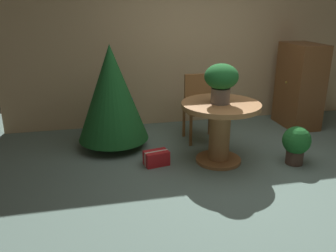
# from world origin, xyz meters

# --- Properties ---
(ground_plane) EXTENTS (6.60, 6.60, 0.00)m
(ground_plane) POSITION_xyz_m (0.00, 0.00, 0.00)
(ground_plane) COLOR slate
(back_wall_panel) EXTENTS (6.00, 0.10, 2.60)m
(back_wall_panel) POSITION_xyz_m (0.00, 2.20, 1.30)
(back_wall_panel) COLOR tan
(back_wall_panel) RESTS_ON ground_plane
(round_dining_table) EXTENTS (0.97, 0.97, 0.78)m
(round_dining_table) POSITION_xyz_m (-0.10, 0.49, 0.52)
(round_dining_table) COLOR #9E6B3D
(round_dining_table) RESTS_ON ground_plane
(flower_vase) EXTENTS (0.41, 0.41, 0.48)m
(flower_vase) POSITION_xyz_m (-0.12, 0.48, 1.07)
(flower_vase) COLOR #665B51
(flower_vase) RESTS_ON round_dining_table
(wooden_chair_far) EXTENTS (0.45, 0.42, 0.95)m
(wooden_chair_far) POSITION_xyz_m (-0.10, 1.34, 0.54)
(wooden_chair_far) COLOR brown
(wooden_chair_far) RESTS_ON ground_plane
(holiday_tree) EXTENTS (0.97, 0.97, 1.43)m
(holiday_tree) POSITION_xyz_m (-1.37, 1.27, 0.78)
(holiday_tree) COLOR brown
(holiday_tree) RESTS_ON ground_plane
(gift_box_red) EXTENTS (0.33, 0.24, 0.18)m
(gift_box_red) POSITION_xyz_m (-0.90, 0.56, 0.09)
(gift_box_red) COLOR red
(gift_box_red) RESTS_ON ground_plane
(wooden_cabinet) EXTENTS (0.50, 0.76, 1.33)m
(wooden_cabinet) POSITION_xyz_m (1.64, 1.55, 0.67)
(wooden_cabinet) COLOR brown
(wooden_cabinet) RESTS_ON ground_plane
(potted_plant) EXTENTS (0.35, 0.35, 0.49)m
(potted_plant) POSITION_xyz_m (0.82, 0.21, 0.28)
(potted_plant) COLOR #4C382D
(potted_plant) RESTS_ON ground_plane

